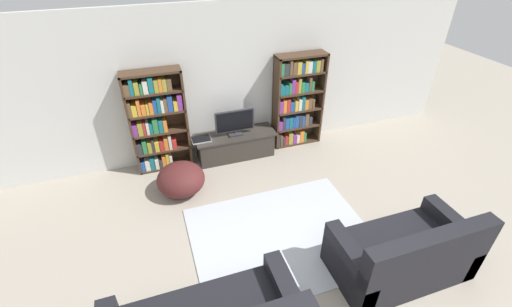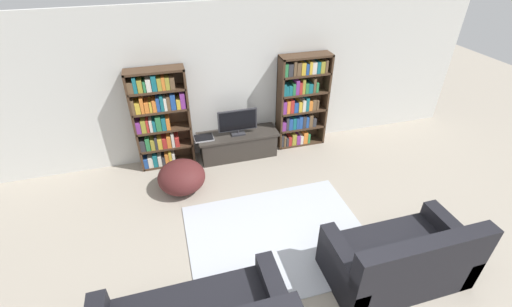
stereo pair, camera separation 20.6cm
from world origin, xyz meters
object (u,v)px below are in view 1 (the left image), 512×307
couch_right_sofa (403,254)px  beanbag_ottoman (181,179)px  bookshelf_right (296,101)px  laptop (201,139)px  television (235,122)px  bookshelf_left (156,121)px  tv_stand (235,145)px

couch_right_sofa → beanbag_ottoman: couch_right_sofa is taller
bookshelf_right → laptop: 1.84m
television → couch_right_sofa: bearing=-68.9°
couch_right_sofa → television: bearing=111.1°
bookshelf_left → laptop: (0.67, -0.13, -0.41)m
laptop → tv_stand: bearing=0.8°
laptop → beanbag_ottoman: size_ratio=0.45×
bookshelf_right → laptop: size_ratio=5.26×
bookshelf_left → beanbag_ottoman: (0.20, -0.82, -0.63)m
bookshelf_right → beanbag_ottoman: size_ratio=2.34×
bookshelf_left → couch_right_sofa: (2.44, -3.18, -0.57)m
beanbag_ottoman → television: bearing=32.4°
tv_stand → television: 0.47m
tv_stand → beanbag_ottoman: 1.28m
bookshelf_left → beanbag_ottoman: bookshelf_left is taller
bookshelf_left → bookshelf_right: (2.47, -0.00, -0.01)m
tv_stand → television: bearing=-90.0°
bookshelf_left → bookshelf_right: 2.47m
bookshelf_left → laptop: bearing=-10.7°
beanbag_ottoman → bookshelf_left: bearing=103.7°
bookshelf_right → beanbag_ottoman: bookshelf_right is taller
tv_stand → beanbag_ottoman: bearing=-146.8°
tv_stand → laptop: laptop is taller
bookshelf_right → television: bookshelf_right is taller
bookshelf_left → tv_stand: bookshelf_left is taller
bookshelf_left → laptop: bookshelf_left is taller
television → beanbag_ottoman: bearing=-147.6°
laptop → couch_right_sofa: (1.77, -3.05, -0.16)m
tv_stand → couch_right_sofa: 3.27m
television → couch_right_sofa: size_ratio=0.43×
bookshelf_right → television: size_ratio=2.51×
bookshelf_right → beanbag_ottoman: 2.49m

